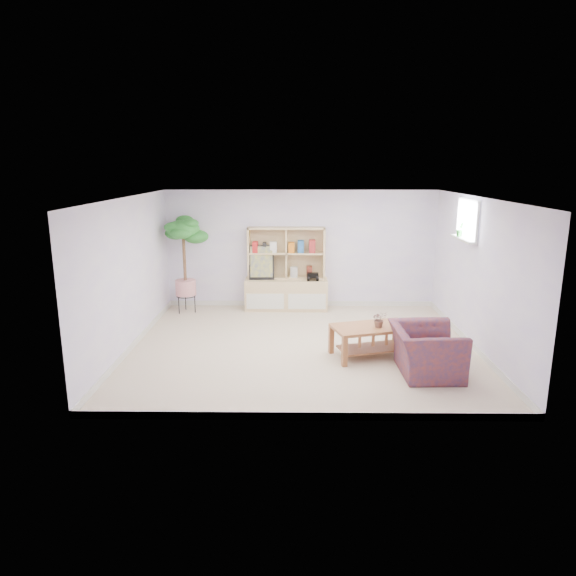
{
  "coord_description": "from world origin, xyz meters",
  "views": [
    {
      "loc": [
        -0.14,
        -7.92,
        2.87
      ],
      "look_at": [
        -0.24,
        0.33,
        0.9
      ],
      "focal_mm": 32.0,
      "sensor_mm": 36.0,
      "label": 1
    }
  ],
  "objects_px": {
    "floor_tree": "(185,265)",
    "storage_unit": "(286,269)",
    "coffee_table": "(371,341)",
    "armchair": "(426,347)"
  },
  "relations": [
    {
      "from": "floor_tree",
      "to": "storage_unit",
      "type": "bearing_deg",
      "value": 7.24
    },
    {
      "from": "coffee_table",
      "to": "armchair",
      "type": "relative_size",
      "value": 1.13
    },
    {
      "from": "storage_unit",
      "to": "floor_tree",
      "type": "bearing_deg",
      "value": -172.76
    },
    {
      "from": "storage_unit",
      "to": "armchair",
      "type": "height_order",
      "value": "storage_unit"
    },
    {
      "from": "storage_unit",
      "to": "floor_tree",
      "type": "distance_m",
      "value": 2.02
    },
    {
      "from": "coffee_table",
      "to": "floor_tree",
      "type": "xyz_separation_m",
      "value": [
        -3.35,
        2.41,
        0.72
      ]
    },
    {
      "from": "floor_tree",
      "to": "coffee_table",
      "type": "bearing_deg",
      "value": -35.69
    },
    {
      "from": "coffee_table",
      "to": "floor_tree",
      "type": "distance_m",
      "value": 4.19
    },
    {
      "from": "storage_unit",
      "to": "floor_tree",
      "type": "height_order",
      "value": "floor_tree"
    },
    {
      "from": "coffee_table",
      "to": "storage_unit",
      "type": "bearing_deg",
      "value": 100.93
    }
  ]
}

